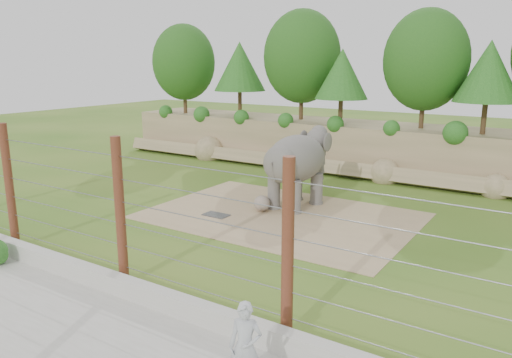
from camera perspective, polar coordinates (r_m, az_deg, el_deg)
The scene contains 10 objects.
ground at distance 17.24m, azimuth -3.65°, elevation -6.48°, with size 90.00×90.00×0.00m, color #356619.
back_embankment at distance 27.30m, azimuth 13.53°, elevation 9.05°, with size 30.00×5.52×8.77m.
dirt_patch at distance 19.35m, azimuth 2.86°, elevation -4.20°, with size 10.00×7.00×0.02m, color tan.
drain_grate at distance 19.39m, azimuth -4.57°, elevation -4.11°, with size 1.00×0.60×0.03m, color #262628.
elephant at distance 20.25m, azimuth 4.59°, elevation 1.07°, with size 1.64×3.82×3.09m, color #57524D, non-canonical shape.
stone_ball at distance 19.78m, azimuth 0.69°, elevation -2.79°, with size 0.64×0.64×0.64m, color #7B6C5E.
retaining_wall at distance 13.76m, azimuth -16.39°, elevation -11.18°, with size 26.00×0.35×0.50m, color #B1AEA4.
walkway at distance 12.82m, azimuth -23.30°, elevation -14.89°, with size 26.00×4.00×0.01m, color #B1AEA4.
barrier_fence at distance 13.46m, azimuth -15.28°, elevation -3.70°, with size 20.26×0.26×4.00m.
zookeeper at distance 9.43m, azimuth -1.21°, elevation -18.58°, with size 0.61×0.40×1.68m, color #A4A9AD.
Camera 1 is at (9.72, -12.98, 5.84)m, focal length 35.00 mm.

